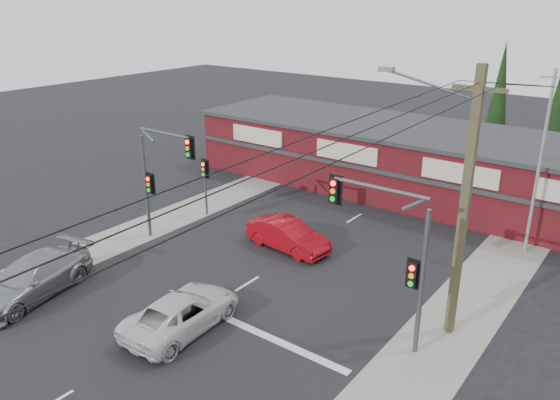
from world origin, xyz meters
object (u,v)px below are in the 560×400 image
Objects in this scene: white_suv at (182,312)px; red_sedan at (288,235)px; shop_building at (390,156)px; silver_suv at (31,278)px; utility_pole at (461,198)px.

white_suv is 1.12× the size of red_sedan.
shop_building is (-1.22, 19.98, 1.43)m from white_suv.
silver_suv is at bearing -104.40° from shop_building.
silver_suv is 11.85m from red_sedan.
silver_suv is at bearing 13.85° from white_suv.
silver_suv is (-6.89, -2.11, 0.12)m from white_suv.
silver_suv is 0.56× the size of utility_pole.
shop_building is at bearing -89.70° from white_suv.
white_suv is 11.14m from utility_pole.
shop_building is 2.73× the size of utility_pole.
utility_pole is (15.03, 8.09, 4.58)m from silver_suv.
shop_building reaches higher than silver_suv.
silver_suv is at bearing -151.70° from utility_pole.
silver_suv is 17.67m from utility_pole.
shop_building reaches higher than red_sedan.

